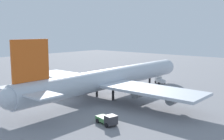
{
  "coord_description": "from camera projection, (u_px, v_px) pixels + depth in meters",
  "views": [
    {
      "loc": [
        -59.55,
        -50.66,
        19.26
      ],
      "look_at": [
        0.0,
        0.0,
        7.87
      ],
      "focal_mm": 43.34,
      "sensor_mm": 36.0,
      "label": 1
    }
  ],
  "objects": [
    {
      "name": "ground_plane",
      "position": [
        112.0,
        96.0,
        80.15
      ],
      "size": [
        277.69,
        277.69,
        0.0
      ],
      "primitive_type": "plane",
      "color": "gray"
    },
    {
      "name": "cargo_airplane",
      "position": [
        111.0,
        78.0,
        78.93
      ],
      "size": [
        69.42,
        57.88,
        17.48
      ],
      "color": "silver",
      "rests_on": "ground_plane"
    },
    {
      "name": "maintenance_van",
      "position": [
        160.0,
        80.0,
        99.56
      ],
      "size": [
        3.93,
        4.56,
        2.39
      ],
      "color": "white",
      "rests_on": "ground_plane"
    },
    {
      "name": "baggage_tug",
      "position": [
        107.0,
        119.0,
        55.7
      ],
      "size": [
        3.5,
        5.6,
        2.28
      ],
      "color": "#333338",
      "rests_on": "ground_plane"
    },
    {
      "name": "safety_cone_nose",
      "position": [
        162.0,
        80.0,
        104.47
      ],
      "size": [
        0.45,
        0.45,
        0.65
      ],
      "primitive_type": "cone",
      "color": "orange",
      "rests_on": "ground_plane"
    }
  ]
}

